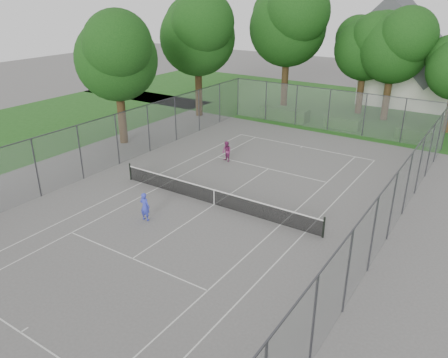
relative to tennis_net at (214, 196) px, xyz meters
The scene contains 16 objects.
ground 0.51m from the tennis_net, ahead, with size 120.00×120.00×0.00m, color #605D5B.
grass_far 26.00m from the tennis_net, 90.00° to the left, with size 60.00×20.00×0.00m, color #1C4D16.
court_markings 0.50m from the tennis_net, ahead, with size 11.03×23.83×0.01m.
tennis_net is the anchor object (origin of this frame).
perimeter_fence 1.30m from the tennis_net, ahead, with size 18.08×34.08×3.52m.
tree_far_left 24.45m from the tennis_net, 106.67° to the left, with size 8.44×7.70×12.13m.
tree_far_midleft 24.83m from the tennis_net, 88.94° to the left, with size 6.55×5.98×9.42m.
tree_far_midright 24.16m from the tennis_net, 82.16° to the left, with size 6.91×6.31×9.94m.
tree_side_back 20.40m from the tennis_net, 128.83° to the left, with size 7.77×7.10×11.17m.
tree_side_front 14.51m from the tennis_net, 157.36° to the left, with size 6.93×6.33×9.96m.
hedge_left 18.49m from the tennis_net, 104.23° to the left, with size 4.51×1.35×1.13m, color #1F4B18.
hedge_mid 18.26m from the tennis_net, 87.35° to the left, with size 3.04×0.87×0.96m, color #1F4B18.
hedge_right 19.62m from the tennis_net, 70.06° to the left, with size 2.79×1.02×0.84m, color #1F4B18.
house 31.28m from the tennis_net, 83.97° to the left, with size 8.65×6.70×10.76m.
girl_player 3.94m from the tennis_net, 120.13° to the right, with size 0.56×0.37×1.54m, color blue.
woman_player 6.80m from the tennis_net, 117.23° to the left, with size 0.70×0.55×1.45m, color #822B61.
Camera 1 is at (12.46, -17.84, 10.95)m, focal length 35.00 mm.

